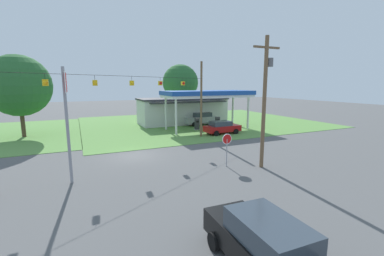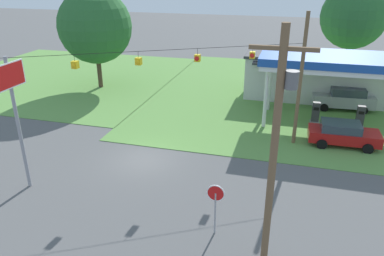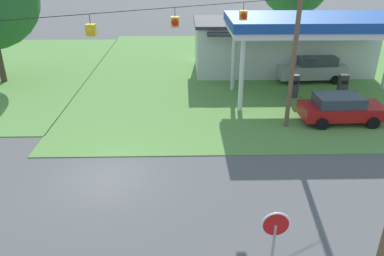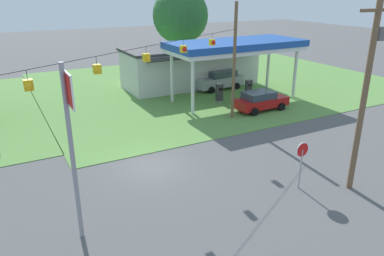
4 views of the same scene
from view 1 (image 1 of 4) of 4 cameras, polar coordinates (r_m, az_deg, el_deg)
name	(u,v)px [view 1 (image 1 of 4)]	position (r m, az deg, el deg)	size (l,w,h in m)	color
ground_plane	(135,156)	(22.77, -12.63, -6.08)	(160.00, 160.00, 0.00)	#565656
grass_verge_station_corner	(199,122)	(41.98, 1.68, 1.35)	(36.00, 28.00, 0.04)	#5B8E42
gas_station_canopy	(208,95)	(34.82, 3.51, 7.44)	(12.02, 5.21, 5.25)	silver
gas_station_store	(183,111)	(40.50, -2.10, 3.89)	(13.67, 6.08, 4.00)	silver
fuel_pump_near	(197,124)	(34.49, 1.11, 0.81)	(0.71, 0.56, 1.64)	gray
fuel_pump_far	(217,123)	(35.96, 5.69, 1.13)	(0.71, 0.56, 1.64)	gray
car_at_pumps_front	(222,127)	(32.00, 6.63, 0.19)	(4.58, 2.20, 1.61)	#AD1414
car_at_pumps_rear	(200,119)	(38.80, 1.86, 2.11)	(5.03, 2.34, 1.91)	#9E9EA3
car_on_crossroad	(264,245)	(9.36, 15.68, -23.66)	(2.21, 5.06, 1.96)	black
stop_sign_roadside	(227,143)	(19.22, 7.76, -3.28)	(0.80, 0.08, 2.50)	#99999E
stop_sign_overhead	(66,103)	(17.09, -26.12, 5.11)	(0.22, 1.93, 7.12)	gray
utility_pole_main	(265,96)	(19.16, 15.91, 6.86)	(2.20, 0.44, 9.42)	brown
signal_span_gantry	(132,100)	(21.97, -13.09, 6.03)	(18.00, 10.24, 8.65)	brown
tree_behind_station	(180,82)	(48.66, -2.59, 10.08)	(6.64, 6.64, 9.78)	#4C3828
tree_west_verge	(19,86)	(35.32, -34.10, 7.79)	(6.94, 6.94, 9.42)	#4C3828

